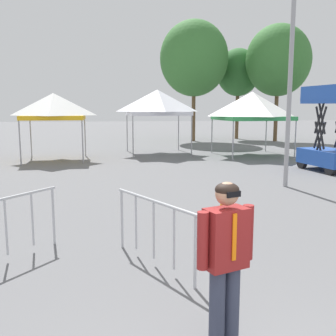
# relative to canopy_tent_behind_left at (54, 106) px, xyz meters

# --- Properties ---
(canopy_tent_behind_left) EXTENTS (2.87, 2.87, 3.16)m
(canopy_tent_behind_left) POSITION_rel_canopy_tent_behind_left_xyz_m (0.00, 0.00, 0.00)
(canopy_tent_behind_left) COLOR #9E9EA3
(canopy_tent_behind_left) RESTS_ON ground
(canopy_tent_right_of_center) EXTENTS (3.34, 3.34, 3.43)m
(canopy_tent_right_of_center) POSITION_rel_canopy_tent_behind_left_xyz_m (5.13, 1.96, 0.21)
(canopy_tent_right_of_center) COLOR #9E9EA3
(canopy_tent_right_of_center) RESTS_ON ground
(canopy_tent_far_right) EXTENTS (3.58, 3.58, 3.29)m
(canopy_tent_far_right) POSITION_rel_canopy_tent_behind_left_xyz_m (9.86, 0.43, 0.03)
(canopy_tent_far_right) COLOR #9E9EA3
(canopy_tent_far_right) RESTS_ON ground
(scissor_lift) EXTENTS (1.73, 2.48, 3.32)m
(scissor_lift) POSITION_rel_canopy_tent_behind_left_xyz_m (11.13, -4.86, -1.49)
(scissor_lift) COLOR black
(scissor_lift) RESTS_ON ground
(person_foreground) EXTENTS (0.62, 0.37, 1.78)m
(person_foreground) POSITION_rel_canopy_tent_behind_left_xyz_m (3.75, -15.50, -1.51)
(person_foreground) COLOR #33384C
(person_foreground) RESTS_ON ground
(light_pole_near_lift) EXTENTS (0.36, 0.36, 8.14)m
(light_pole_near_lift) POSITION_rel_canopy_tent_behind_left_xyz_m (8.10, -7.54, 2.09)
(light_pole_near_lift) COLOR #9E9EA3
(light_pole_near_lift) RESTS_ON ground
(tree_behind_tents_right) EXTENTS (3.37, 3.37, 7.09)m
(tree_behind_tents_right) POSITION_rel_canopy_tent_behind_left_xyz_m (12.67, 11.34, 2.68)
(tree_behind_tents_right) COLOR brown
(tree_behind_tents_right) RESTS_ON ground
(tree_behind_tents_left) EXTENTS (4.68, 4.68, 8.46)m
(tree_behind_tents_left) POSITION_rel_canopy_tent_behind_left_xyz_m (14.77, 8.64, 3.34)
(tree_behind_tents_left) COLOR brown
(tree_behind_tents_left) RESTS_ON ground
(tree_behind_tents_center) EXTENTS (4.99, 4.99, 8.78)m
(tree_behind_tents_center) POSITION_rel_canopy_tent_behind_left_xyz_m (8.74, 9.68, 3.49)
(tree_behind_tents_center) COLOR brown
(tree_behind_tents_center) RESTS_ON ground
(crowd_barrier_near_person) EXTENTS (1.36, 1.67, 1.08)m
(crowd_barrier_near_person) POSITION_rel_canopy_tent_behind_left_xyz_m (0.95, -12.70, -1.79)
(crowd_barrier_near_person) COLOR #B7BABF
(crowd_barrier_near_person) RESTS_ON ground
(crowd_barrier_by_lift) EXTENTS (1.04, 1.87, 1.08)m
(crowd_barrier_by_lift) POSITION_rel_canopy_tent_behind_left_xyz_m (3.28, -13.18, -1.79)
(crowd_barrier_by_lift) COLOR #B7BABF
(crowd_barrier_by_lift) RESTS_ON ground
(traffic_cone_lot_center) EXTENTS (0.32, 0.32, 0.60)m
(traffic_cone_lot_center) POSITION_rel_canopy_tent_behind_left_xyz_m (5.08, -10.87, -2.24)
(traffic_cone_lot_center) COLOR orange
(traffic_cone_lot_center) RESTS_ON ground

